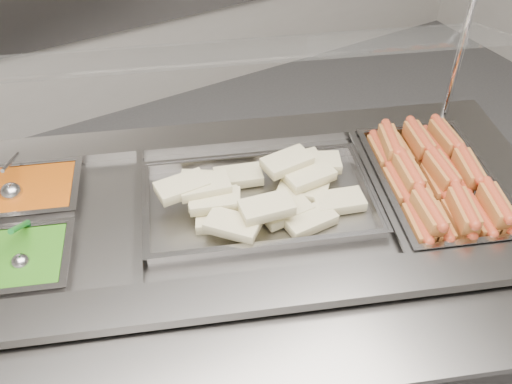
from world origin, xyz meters
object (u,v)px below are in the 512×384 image
pan_wraps (259,204)px  ladle (12,191)px  steam_counter (242,293)px  sneeze_guard (228,55)px  serving_spoon (21,256)px  pan_hotdogs (434,189)px

pan_wraps → ladle: bearing=149.3°
steam_counter → sneeze_guard: size_ratio=1.25×
steam_counter → serving_spoon: bearing=172.9°
steam_counter → serving_spoon: 0.84m
pan_hotdogs → ladle: ladle is taller
serving_spoon → pan_hotdogs: bearing=-13.9°
ladle → sneeze_guard: bearing=-13.5°
ladle → serving_spoon: bearing=-96.8°
sneeze_guard → serving_spoon: (-0.76, -0.14, -0.38)m
pan_wraps → ladle: ladle is taller
ladle → pan_hotdogs: bearing=-26.5°
pan_wraps → pan_hotdogs: bearing=-20.8°
steam_counter → pan_hotdogs: size_ratio=3.23×
sneeze_guard → steam_counter: bearing=-110.8°
pan_hotdogs → pan_wraps: size_ratio=0.82×
ladle → serving_spoon: serving_spoon is taller
pan_wraps → ladle: size_ratio=4.04×
sneeze_guard → pan_hotdogs: (0.54, -0.46, -0.44)m
pan_hotdogs → serving_spoon: bearing=166.1°
sneeze_guard → pan_wraps: size_ratio=2.12×
sneeze_guard → ladle: sneeze_guard is taller
steam_counter → serving_spoon: size_ratio=12.03×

